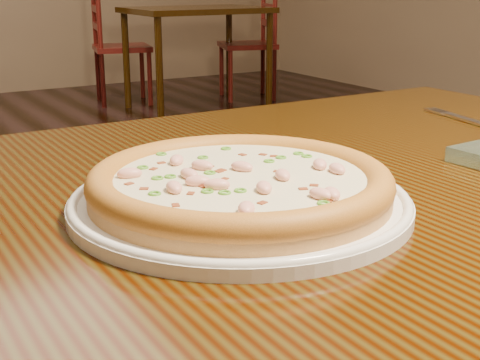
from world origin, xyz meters
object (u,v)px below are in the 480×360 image
hero_table (306,259)px  chair_c (115,47)px  pizza (240,183)px  bg_table_right (197,21)px  chair_d (254,44)px  plate (240,201)px

hero_table → chair_c: (1.45, 4.45, -0.21)m
pizza → bg_table_right: pizza is taller
chair_c → chair_d: bearing=-18.1°
hero_table → chair_d: 4.82m
hero_table → pizza: (-0.12, -0.05, 0.13)m
pizza → chair_d: chair_d is taller
bg_table_right → chair_c: chair_c is taller
hero_table → pizza: size_ratio=4.06×
hero_table → chair_d: size_ratio=1.26×
plate → bg_table_right: (2.02, 3.97, -0.10)m
plate → pizza: pizza is taller
hero_table → plate: plate is taller
plate → chair_d: size_ratio=0.35×
chair_c → bg_table_right: bearing=-49.4°
bg_table_right → chair_d: size_ratio=1.05×
hero_table → bg_table_right: 4.36m
plate → chair_d: chair_d is taller
bg_table_right → chair_d: bearing=16.2°
pizza → chair_c: 4.78m
hero_table → bg_table_right: same height
chair_c → hero_table: bearing=-108.0°
bg_table_right → chair_c: (-0.45, 0.53, -0.22)m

